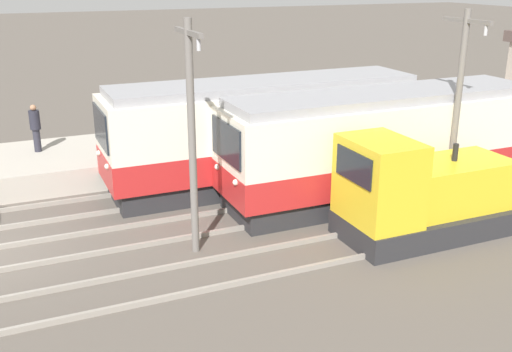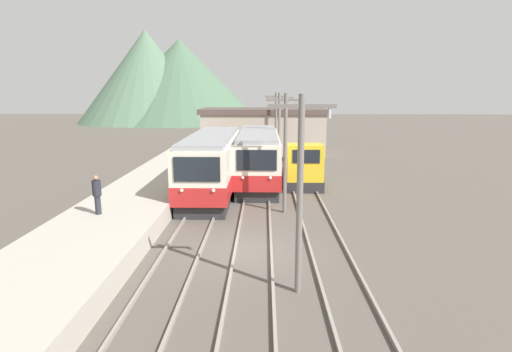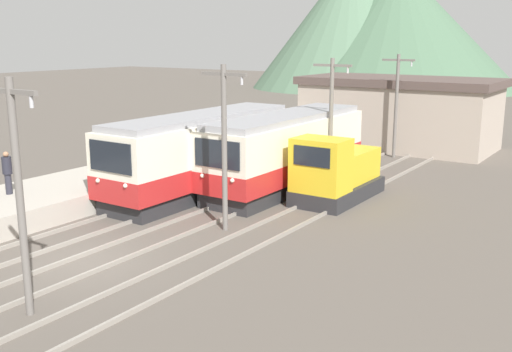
# 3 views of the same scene
# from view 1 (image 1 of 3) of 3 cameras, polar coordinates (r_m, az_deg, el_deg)

# --- Properties ---
(commuter_train_left) EXTENTS (2.84, 11.35, 3.71)m
(commuter_train_left) POSITION_cam_1_polar(r_m,az_deg,el_deg) (21.06, 0.87, 3.79)
(commuter_train_left) COLOR #28282B
(commuter_train_left) RESTS_ON ground
(commuter_train_center) EXTENTS (2.84, 11.04, 3.60)m
(commuter_train_center) POSITION_cam_1_polar(r_m,az_deg,el_deg) (20.16, 11.89, 2.53)
(commuter_train_center) COLOR #28282B
(commuter_train_center) RESTS_ON ground
(shunting_locomotive) EXTENTS (2.40, 5.13, 3.00)m
(shunting_locomotive) POSITION_cam_1_polar(r_m,az_deg,el_deg) (17.62, 15.37, -1.78)
(shunting_locomotive) COLOR #28282B
(shunting_locomotive) RESTS_ON ground
(catenary_mast_mid) EXTENTS (2.00, 0.20, 6.19)m
(catenary_mast_mid) POSITION_cam_1_polar(r_m,az_deg,el_deg) (15.37, -6.14, 4.38)
(catenary_mast_mid) COLOR slate
(catenary_mast_mid) RESTS_ON ground
(catenary_mast_far) EXTENTS (2.00, 0.20, 6.19)m
(catenary_mast_far) POSITION_cam_1_polar(r_m,az_deg,el_deg) (19.60, 18.69, 6.68)
(catenary_mast_far) COLOR slate
(catenary_mast_far) RESTS_ON ground
(person_on_platform) EXTENTS (0.38, 0.38, 1.76)m
(person_on_platform) POSITION_cam_1_polar(r_m,az_deg,el_deg) (23.36, -20.27, 4.48)
(person_on_platform) COLOR #282833
(person_on_platform) RESTS_ON platform_left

